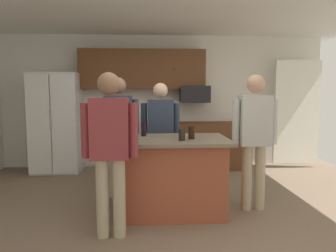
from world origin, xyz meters
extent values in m
plane|color=#7F6B56|center=(0.00, 0.00, 0.00)|extent=(7.04, 7.04, 0.00)
cube|color=white|center=(0.00, 2.80, 1.30)|extent=(6.40, 0.10, 2.60)
cube|color=white|center=(2.60, 2.40, 1.10)|extent=(0.90, 0.06, 2.00)
cube|color=brown|center=(-0.40, 2.60, 1.92)|extent=(2.40, 0.35, 0.75)
sphere|color=#4C3823|center=(0.20, 2.41, 1.93)|extent=(0.04, 0.04, 0.04)
cube|color=brown|center=(0.60, 2.48, 0.45)|extent=(1.80, 0.60, 0.90)
sphere|color=#4C3823|center=(1.05, 2.17, 0.45)|extent=(0.04, 0.04, 0.04)
cube|color=white|center=(-2.00, 2.40, 0.92)|extent=(0.86, 0.70, 1.84)
cube|color=white|center=(-2.22, 2.03, 0.92)|extent=(0.41, 0.04, 1.76)
cube|color=white|center=(-1.78, 2.03, 0.92)|extent=(0.41, 0.04, 1.76)
cylinder|color=#B2B2B7|center=(-2.00, 2.00, 1.01)|extent=(0.02, 0.02, 0.35)
cube|color=black|center=(0.60, 2.50, 1.45)|extent=(0.56, 0.40, 0.32)
cube|color=#9E4C33|center=(-0.04, 0.20, 0.45)|extent=(1.30, 0.81, 0.89)
cube|color=#756651|center=(-0.04, 0.20, 0.91)|extent=(1.44, 0.95, 0.04)
cylinder|color=tan|center=(-0.77, -0.46, 0.41)|extent=(0.13, 0.13, 0.82)
cylinder|color=tan|center=(-0.60, -0.46, 0.41)|extent=(0.13, 0.13, 0.82)
cube|color=maroon|center=(-0.69, -0.46, 1.13)|extent=(0.38, 0.22, 0.62)
sphere|color=#8C664C|center=(-0.69, -0.46, 1.58)|extent=(0.22, 0.22, 0.22)
cylinder|color=maroon|center=(-0.93, -0.46, 1.11)|extent=(0.09, 0.09, 0.55)
cylinder|color=maroon|center=(-0.45, -0.46, 1.11)|extent=(0.09, 0.09, 0.55)
cylinder|color=tan|center=(0.94, 0.22, 0.42)|extent=(0.13, 0.13, 0.83)
cylinder|color=tan|center=(1.11, 0.22, 0.42)|extent=(0.13, 0.13, 0.83)
cube|color=#B7B7B2|center=(1.03, 0.22, 1.14)|extent=(0.38, 0.22, 0.62)
sphere|color=tan|center=(1.03, 0.22, 1.60)|extent=(0.22, 0.22, 0.22)
cylinder|color=#B7B7B2|center=(0.79, 0.22, 1.12)|extent=(0.09, 0.09, 0.56)
cylinder|color=#B7B7B2|center=(1.27, 0.22, 1.12)|extent=(0.09, 0.09, 0.56)
cylinder|color=tan|center=(-0.80, 0.83, 0.41)|extent=(0.13, 0.13, 0.82)
cylinder|color=tan|center=(-0.63, 0.83, 0.41)|extent=(0.13, 0.13, 0.82)
cube|color=#2D384C|center=(-0.71, 0.83, 1.13)|extent=(0.38, 0.22, 0.62)
sphere|color=#8C664C|center=(-0.71, 0.83, 1.58)|extent=(0.22, 0.22, 0.22)
cylinder|color=#2D384C|center=(-0.95, 0.83, 1.11)|extent=(0.09, 0.09, 0.56)
cylinder|color=#2D384C|center=(-0.47, 0.83, 1.11)|extent=(0.09, 0.09, 0.56)
cylinder|color=tan|center=(-0.20, 1.02, 0.39)|extent=(0.13, 0.13, 0.79)
cylinder|color=tan|center=(-0.03, 1.02, 0.39)|extent=(0.13, 0.13, 0.79)
cube|color=#2D384C|center=(-0.12, 1.02, 1.09)|extent=(0.38, 0.22, 0.59)
sphere|color=beige|center=(-0.12, 1.02, 1.52)|extent=(0.21, 0.21, 0.21)
cylinder|color=#2D384C|center=(-0.36, 1.02, 1.07)|extent=(0.09, 0.09, 0.53)
cylinder|color=#2D384C|center=(0.12, 1.02, 1.07)|extent=(0.09, 0.09, 0.53)
cylinder|color=black|center=(0.09, 0.00, 1.00)|extent=(0.07, 0.07, 0.14)
cylinder|color=black|center=(-0.36, 0.42, 1.01)|extent=(0.07, 0.07, 0.16)
cylinder|color=black|center=(0.22, 0.11, 1.01)|extent=(0.08, 0.08, 0.15)
camera|label=1|loc=(-0.30, -3.69, 1.50)|focal=34.39mm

